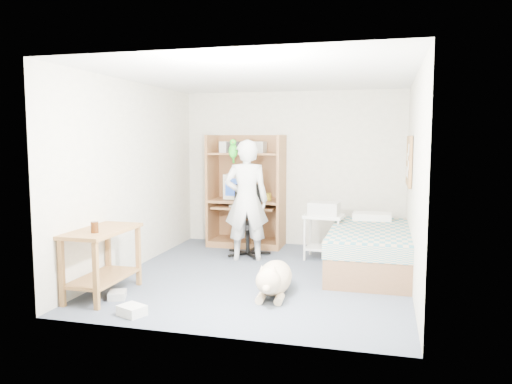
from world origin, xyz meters
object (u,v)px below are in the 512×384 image
printer_cart (324,230)px  dog (274,278)px  bed (370,249)px  side_desk (102,252)px  person (246,200)px  office_chair (248,230)px  computer_hutch (247,195)px

printer_cart → dog: bearing=-95.8°
dog → printer_cart: bearing=75.8°
bed → side_desk: (-2.85, -1.82, 0.21)m
person → printer_cart: person is taller
office_chair → dog: 1.98m
bed → computer_hutch: bearing=150.7°
computer_hutch → side_desk: 3.08m
office_chair → dog: (0.80, -1.80, -0.18)m
office_chair → printer_cart: bearing=-13.7°
bed → side_desk: 3.39m
computer_hutch → bed: (2.00, -1.12, -0.53)m
bed → person: 1.84m
bed → office_chair: (-1.81, 0.48, 0.08)m
office_chair → printer_cart: 1.14m
dog → printer_cart: size_ratio=1.82×
office_chair → person: 0.58m
dog → printer_cart: (0.33, 1.82, 0.24)m
side_desk → office_chair: (1.04, 2.29, -0.12)m
bed → side_desk: bearing=-147.5°
bed → side_desk: side_desk is taller
office_chair → printer_cart: (1.14, 0.02, 0.06)m
bed → side_desk: size_ratio=2.02×
person → printer_cart: size_ratio=2.66×
side_desk → dog: (1.85, 0.49, -0.30)m
computer_hutch → dog: 2.72m
side_desk → printer_cart: bearing=46.6°
computer_hutch → bed: size_ratio=0.89×
person → dog: size_ratio=1.46×
person → printer_cart: (1.07, 0.32, -0.43)m
dog → printer_cart: 1.87m
dog → person: bearing=112.5°
person → dog: 1.80m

